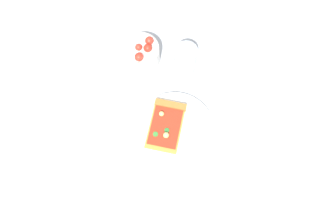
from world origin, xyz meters
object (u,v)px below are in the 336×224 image
Objects in this scene: plate at (175,129)px; salad_bowl at (141,54)px; paper_napkin at (172,222)px; pizza_slice_main at (166,122)px; soda_glass at (185,60)px.

salad_bowl is at bearing 121.99° from plate.
plate reaches higher than paper_napkin.
pizza_slice_main is at bearing 101.47° from paper_napkin.
paper_napkin is (0.16, -0.47, -0.04)m from salad_bowl.
salad_bowl is 0.49m from paper_napkin.
paper_napkin is at bearing -86.99° from soda_glass.
soda_glass is (0.00, 0.20, 0.04)m from plate.
paper_napkin is at bearing -78.53° from pizza_slice_main.
plate is at bearing 96.17° from paper_napkin.
paper_napkin is at bearing -71.01° from salad_bowl.
pizza_slice_main is 0.20m from soda_glass.
salad_bowl reaches higher than pizza_slice_main.
soda_glass is 0.46m from paper_napkin.
soda_glass is at bearing 93.01° from paper_napkin.
salad_bowl is at bearing 176.36° from soda_glass.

